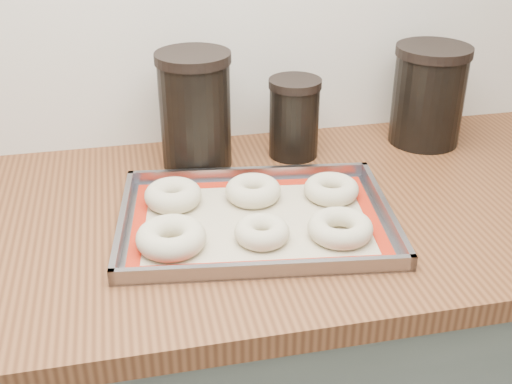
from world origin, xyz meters
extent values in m
cube|color=slate|center=(0.00, 1.68, 0.43)|extent=(3.00, 0.65, 0.86)
cube|color=brown|center=(0.00, 1.68, 0.88)|extent=(3.06, 0.68, 0.04)
cube|color=gray|center=(-0.25, 1.62, 0.90)|extent=(0.50, 0.39, 0.00)
cube|color=gray|center=(-0.23, 1.78, 0.91)|extent=(0.46, 0.07, 0.02)
cube|color=gray|center=(-0.27, 1.46, 0.91)|extent=(0.46, 0.07, 0.02)
cube|color=gray|center=(-0.47, 1.65, 0.91)|extent=(0.05, 0.33, 0.02)
cube|color=gray|center=(-0.02, 1.59, 0.91)|extent=(0.05, 0.33, 0.02)
cube|color=#C6B793|center=(-0.25, 1.62, 0.90)|extent=(0.45, 0.34, 0.00)
cube|color=#B31F0B|center=(-0.23, 1.75, 0.91)|extent=(0.42, 0.08, 0.00)
cube|color=#B31F0B|center=(-0.26, 1.49, 0.91)|extent=(0.42, 0.08, 0.00)
cube|color=#B31F0B|center=(-0.44, 1.65, 0.91)|extent=(0.05, 0.25, 0.00)
cube|color=#B31F0B|center=(-0.05, 1.60, 0.91)|extent=(0.05, 0.25, 0.00)
torus|color=beige|center=(-0.40, 1.57, 0.92)|extent=(0.13, 0.13, 0.04)
torus|color=beige|center=(-0.25, 1.56, 0.92)|extent=(0.10, 0.10, 0.03)
torus|color=beige|center=(-0.12, 1.54, 0.92)|extent=(0.11, 0.11, 0.03)
torus|color=beige|center=(-0.38, 1.71, 0.92)|extent=(0.12, 0.12, 0.04)
torus|color=beige|center=(-0.24, 1.70, 0.92)|extent=(0.12, 0.12, 0.04)
torus|color=beige|center=(-0.09, 1.67, 0.92)|extent=(0.11, 0.11, 0.03)
cylinder|color=black|center=(-0.31, 1.87, 1.01)|extent=(0.14, 0.14, 0.21)
cylinder|color=black|center=(-0.31, 1.87, 1.12)|extent=(0.14, 0.14, 0.02)
cylinder|color=black|center=(-0.11, 1.88, 0.97)|extent=(0.10, 0.10, 0.15)
cylinder|color=black|center=(-0.11, 1.88, 1.06)|extent=(0.11, 0.11, 0.02)
cylinder|color=black|center=(0.18, 1.88, 1.00)|extent=(0.15, 0.15, 0.19)
cylinder|color=black|center=(0.18, 1.88, 1.10)|extent=(0.16, 0.16, 0.02)
camera|label=1|loc=(-0.45, 0.70, 1.47)|focal=45.00mm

